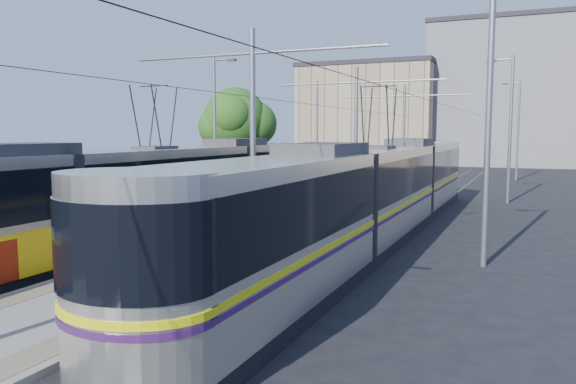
% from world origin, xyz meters
% --- Properties ---
extents(ground, '(160.00, 160.00, 0.00)m').
position_xyz_m(ground, '(0.00, 0.00, 0.00)').
color(ground, black).
rests_on(ground, ground).
extents(platform, '(4.00, 50.00, 0.30)m').
position_xyz_m(platform, '(0.00, 17.00, 0.15)').
color(platform, gray).
rests_on(platform, ground).
extents(tactile_strip_left, '(0.70, 50.00, 0.01)m').
position_xyz_m(tactile_strip_left, '(-1.45, 17.00, 0.30)').
color(tactile_strip_left, gray).
rests_on(tactile_strip_left, platform).
extents(tactile_strip_right, '(0.70, 50.00, 0.01)m').
position_xyz_m(tactile_strip_right, '(1.45, 17.00, 0.30)').
color(tactile_strip_right, gray).
rests_on(tactile_strip_right, platform).
extents(rails, '(8.71, 70.00, 0.03)m').
position_xyz_m(rails, '(0.00, 17.00, 0.02)').
color(rails, gray).
rests_on(rails, ground).
extents(tram_left, '(2.43, 29.45, 5.50)m').
position_xyz_m(tram_left, '(-3.60, 7.44, 1.71)').
color(tram_left, black).
rests_on(tram_left, ground).
extents(tram_right, '(2.43, 28.75, 5.50)m').
position_xyz_m(tram_right, '(3.60, 10.77, 1.86)').
color(tram_right, black).
rests_on(tram_right, ground).
extents(catenary, '(9.20, 70.00, 7.00)m').
position_xyz_m(catenary, '(0.00, 14.15, 4.52)').
color(catenary, gray).
rests_on(catenary, platform).
extents(street_lamps, '(15.18, 38.22, 8.00)m').
position_xyz_m(street_lamps, '(-0.00, 21.00, 4.18)').
color(street_lamps, gray).
rests_on(street_lamps, ground).
extents(shelter, '(0.72, 1.15, 2.53)m').
position_xyz_m(shelter, '(0.76, 16.41, 1.63)').
color(shelter, black).
rests_on(shelter, platform).
extents(tree, '(4.72, 4.36, 6.85)m').
position_xyz_m(tree, '(-9.34, 24.36, 4.63)').
color(tree, '#382314').
rests_on(tree, ground).
extents(building_left, '(16.32, 12.24, 12.19)m').
position_xyz_m(building_left, '(-10.00, 60.00, 6.10)').
color(building_left, tan).
rests_on(building_left, ground).
extents(building_centre, '(18.36, 14.28, 16.73)m').
position_xyz_m(building_centre, '(6.00, 64.00, 8.37)').
color(building_centre, slate).
rests_on(building_centre, ground).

